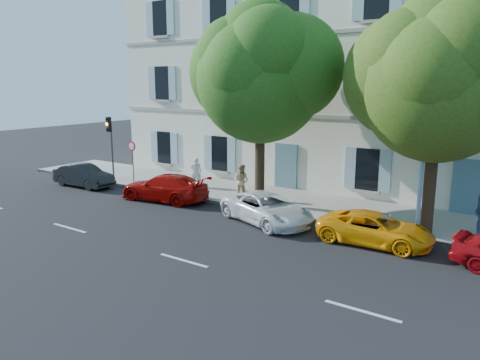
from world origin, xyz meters
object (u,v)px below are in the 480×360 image
Objects in this scene: car_yellow_supercar at (375,229)px; tree_left at (260,80)px; road_sign at (132,153)px; car_red_coupe at (164,187)px; tree_right at (438,86)px; traffic_light at (110,134)px; street_lamp at (425,120)px; car_white_coupe at (267,208)px; pedestrian_b at (241,181)px; car_dark_sedan at (84,176)px; pedestrian_a at (196,172)px.

car_yellow_supercar is 0.46× the size of tree_left.
car_yellow_supercar is 14.41m from road_sign.
car_red_coupe is 0.53× the size of tree_right.
tree_right is at bearing 0.86° from road_sign.
car_red_coupe is 1.26× the size of traffic_light.
street_lamp is at bearing -1.67° from traffic_light.
tree_left is at bearing 175.16° from street_lamp.
street_lamp reaches higher than traffic_light.
car_white_coupe is 1.22× the size of traffic_light.
street_lamp reaches higher than pedestrian_b.
tree_left is 1.04× the size of tree_right.
car_dark_sedan is 0.92× the size of car_yellow_supercar.
car_red_coupe is at bearing 32.96° from pedestrian_b.
tree_left is (-1.58, 1.94, 5.17)m from car_white_coupe.
car_yellow_supercar is at bearing 81.14° from car_red_coupe.
tree_right is at bearing 138.90° from pedestrian_a.
car_red_coupe is 3.76m from pedestrian_b.
traffic_light is (-17.46, -0.11, -2.81)m from tree_right.
traffic_light reaches higher than road_sign.
road_sign is 1.42× the size of pedestrian_b.
car_dark_sedan is 6.30m from pedestrian_a.
car_dark_sedan is 9.21m from pedestrian_b.
traffic_light is 2.28× the size of pedestrian_a.
car_dark_sedan is 1.04× the size of traffic_light.
pedestrian_a is (-12.13, 1.12, -4.61)m from tree_right.
car_red_coupe is 6.21m from traffic_light.
road_sign reaches higher than car_red_coupe.
tree_right is (5.81, 1.94, 4.94)m from car_white_coupe.
pedestrian_b reaches higher than car_red_coupe.
car_red_coupe is 2.81m from pedestrian_a.
tree_right is at bearing -36.29° from car_yellow_supercar.
traffic_light is at bearing 81.16° from car_yellow_supercar.
road_sign is at bearing -179.14° from tree_right.
pedestrian_a is at bearing -63.72° from car_dark_sedan.
car_dark_sedan is at bearing -173.74° from tree_right.
car_yellow_supercar is 8.25m from tree_left.
tree_left is 9.05m from road_sign.
tree_left reaches higher than road_sign.
pedestrian_a reaches higher than car_dark_sedan.
traffic_light reaches higher than pedestrian_b.
car_yellow_supercar is 0.54× the size of street_lamp.
street_lamp is 9.27m from pedestrian_b.
car_red_coupe is 6.02m from car_white_coupe.
tree_left reaches higher than street_lamp.
tree_left is 5.02m from pedestrian_b.
car_yellow_supercar is 4.18m from street_lamp.
pedestrian_a is (-11.92, 1.74, -3.45)m from street_lamp.
road_sign is (1.92, -0.12, -0.90)m from traffic_light.
tree_left is 2.44× the size of traffic_light.
car_yellow_supercar is (10.53, -0.27, -0.09)m from car_red_coupe.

